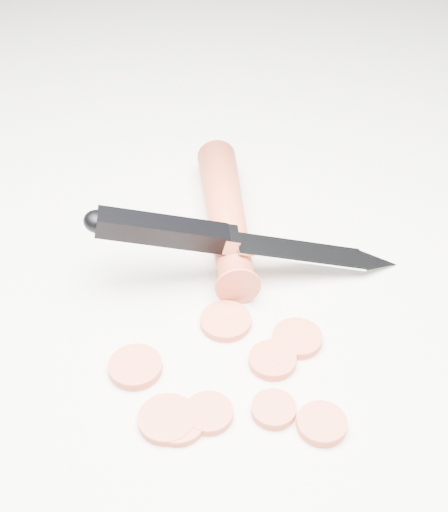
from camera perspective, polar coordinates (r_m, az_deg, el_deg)
name	(u,v)px	position (r m, az deg, el deg)	size (l,w,h in m)	color
ground	(213,328)	(0.53, -0.88, -5.76)	(2.40, 2.40, 0.00)	white
carrot	(226,214)	(0.61, 0.16, 3.36)	(0.03, 0.03, 0.18)	#D54324
carrot_slice_0	(135,367)	(0.51, -7.11, -8.80)	(0.04, 0.04, 0.01)	#D9583A
carrot_slice_1	(167,419)	(0.48, -4.58, -12.87)	(0.04, 0.04, 0.01)	#D9583A
carrot_slice_2	(297,338)	(0.52, 5.87, -6.57)	(0.04, 0.04, 0.01)	#D9583A
carrot_slice_3	(272,360)	(0.51, 3.89, -8.31)	(0.03, 0.03, 0.01)	#D9583A
carrot_slice_4	(274,409)	(0.48, 4.00, -12.14)	(0.03, 0.03, 0.01)	#D9583A
carrot_slice_5	(226,321)	(0.53, 0.14, -5.23)	(0.04, 0.04, 0.01)	#D9583A
carrot_slice_6	(322,424)	(0.48, 7.82, -13.15)	(0.03, 0.03, 0.01)	#D9583A
carrot_slice_7	(209,413)	(0.48, -1.24, -12.44)	(0.03, 0.03, 0.01)	#D9583A
carrot_slice_8	(178,422)	(0.48, -3.67, -13.08)	(0.04, 0.04, 0.01)	#D9583A
kitchen_knife	(248,239)	(0.55, 1.92, 1.40)	(0.25, 0.09, 0.07)	silver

